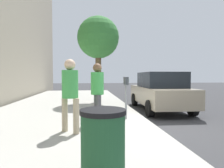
# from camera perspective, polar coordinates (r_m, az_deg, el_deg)

# --- Properties ---
(ground_plane) EXTENTS (80.00, 80.00, 0.00)m
(ground_plane) POSITION_cam_1_polar(r_m,az_deg,el_deg) (6.11, 11.99, -12.70)
(ground_plane) COLOR #38383A
(ground_plane) RESTS_ON ground
(sidewalk_slab) EXTENTS (28.00, 6.00, 0.15)m
(sidewalk_slab) POSITION_cam_1_polar(r_m,az_deg,el_deg) (5.87, -17.66, -12.64)
(sidewalk_slab) COLOR #A8A59E
(sidewalk_slab) RESTS_ON ground_plane
(parking_meter) EXTENTS (0.36, 0.12, 1.41)m
(parking_meter) POSITION_cam_1_polar(r_m,az_deg,el_deg) (6.33, 4.26, -1.44)
(parking_meter) COLOR gray
(parking_meter) RESTS_ON sidewalk_slab
(pedestrian_at_meter) EXTENTS (0.54, 0.40, 1.83)m
(pedestrian_at_meter) POSITION_cam_1_polar(r_m,az_deg,el_deg) (5.85, -4.45, -1.01)
(pedestrian_at_meter) COLOR #47474C
(pedestrian_at_meter) RESTS_ON sidewalk_slab
(pedestrian_bystander) EXTENTS (0.41, 0.46, 1.86)m
(pedestrian_bystander) POSITION_cam_1_polar(r_m,az_deg,el_deg) (4.87, -12.55, -1.43)
(pedestrian_bystander) COLOR tan
(pedestrian_bystander) RESTS_ON sidewalk_slab
(parked_sedan_near) EXTENTS (4.46, 2.09, 1.77)m
(parked_sedan_near) POSITION_cam_1_polar(r_m,az_deg,el_deg) (9.05, 14.22, -2.11)
(parked_sedan_near) COLOR gray
(parked_sedan_near) RESTS_ON ground_plane
(street_tree) EXTENTS (2.30, 2.30, 4.73)m
(street_tree) POSITION_cam_1_polar(r_m,az_deg,el_deg) (10.71, -4.19, 13.58)
(street_tree) COLOR brown
(street_tree) RESTS_ON sidewalk_slab
(trash_bin) EXTENTS (0.59, 0.59, 1.01)m
(trash_bin) POSITION_cam_1_polar(r_m,az_deg,el_deg) (2.54, -2.74, -18.91)
(trash_bin) COLOR #1E4C2D
(trash_bin) RESTS_ON sidewalk_slab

